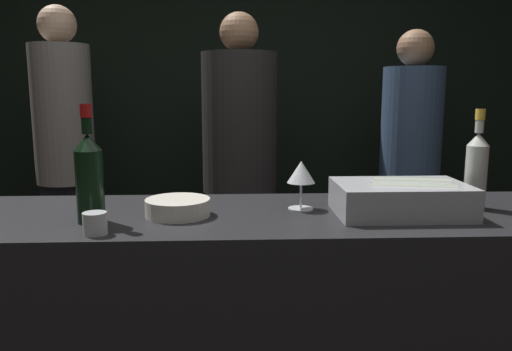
# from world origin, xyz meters

# --- Properties ---
(wall_back_chalkboard) EXTENTS (6.40, 0.06, 2.80)m
(wall_back_chalkboard) POSITION_xyz_m (0.00, 2.29, 1.40)
(wall_back_chalkboard) COLOR black
(wall_back_chalkboard) RESTS_ON ground_plane
(bar_counter) EXTENTS (2.41, 0.61, 0.99)m
(bar_counter) POSITION_xyz_m (0.00, 0.30, 0.49)
(bar_counter) COLOR black
(bar_counter) RESTS_ON ground_plane
(ice_bin_with_bottles) EXTENTS (0.42, 0.28, 0.12)m
(ice_bin_with_bottles) POSITION_xyz_m (0.47, 0.26, 1.05)
(ice_bin_with_bottles) COLOR #9EA0A5
(ice_bin_with_bottles) RESTS_ON bar_counter
(bowl_white) EXTENTS (0.21, 0.21, 0.06)m
(bowl_white) POSITION_xyz_m (-0.26, 0.27, 1.02)
(bowl_white) COLOR silver
(bowl_white) RESTS_ON bar_counter
(wine_glass) EXTENTS (0.10, 0.10, 0.17)m
(wine_glass) POSITION_xyz_m (0.15, 0.35, 1.11)
(wine_glass) COLOR silver
(wine_glass) RESTS_ON bar_counter
(candle_votive) EXTENTS (0.07, 0.07, 0.06)m
(candle_votive) POSITION_xyz_m (-0.47, 0.07, 1.02)
(candle_votive) COLOR silver
(candle_votive) RESTS_ON bar_counter
(rose_wine_bottle) EXTENTS (0.07, 0.07, 0.34)m
(rose_wine_bottle) POSITION_xyz_m (0.75, 0.34, 1.13)
(rose_wine_bottle) COLOR #B2B7AD
(rose_wine_bottle) RESTS_ON bar_counter
(red_wine_bottle_burgundy) EXTENTS (0.08, 0.08, 0.36)m
(red_wine_bottle_burgundy) POSITION_xyz_m (-0.51, 0.20, 1.14)
(red_wine_bottle_burgundy) COLOR black
(red_wine_bottle_burgundy) RESTS_ON bar_counter
(person_in_hoodie) EXTENTS (0.33, 0.33, 1.85)m
(person_in_hoodie) POSITION_xyz_m (-1.04, 1.59, 1.05)
(person_in_hoodie) COLOR black
(person_in_hoodie) RESTS_ON ground_plane
(person_blond_tee) EXTENTS (0.35, 0.35, 1.73)m
(person_blond_tee) POSITION_xyz_m (0.97, 1.58, 0.97)
(person_blond_tee) COLOR black
(person_blond_tee) RESTS_ON ground_plane
(person_grey_polo) EXTENTS (0.41, 0.41, 1.80)m
(person_grey_polo) POSITION_xyz_m (-0.04, 1.45, 1.00)
(person_grey_polo) COLOR black
(person_grey_polo) RESTS_ON ground_plane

